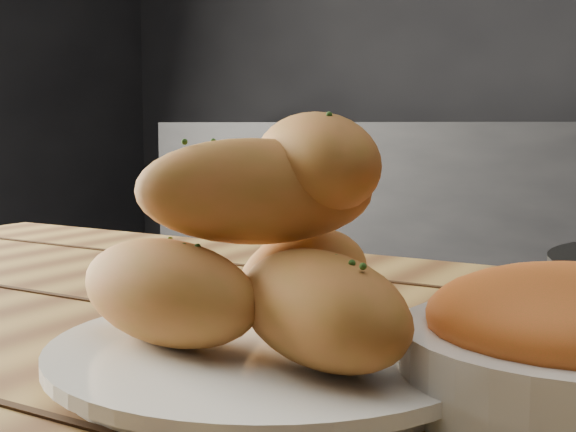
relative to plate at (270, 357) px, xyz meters
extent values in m
cube|color=olive|center=(-0.01, -0.02, -0.03)|extent=(1.37, 0.87, 0.04)
cylinder|color=white|center=(0.00, 0.00, 0.00)|extent=(0.23, 0.23, 0.01)
cylinder|color=white|center=(0.00, 0.00, 0.00)|extent=(0.26, 0.26, 0.01)
ellipsoid|color=#A85C2E|center=(-0.05, -0.03, 0.04)|extent=(0.15, 0.09, 0.06)
ellipsoid|color=#A85C2E|center=(0.05, -0.02, 0.04)|extent=(0.15, 0.12, 0.06)
ellipsoid|color=#A85C2E|center=(0.00, 0.05, 0.04)|extent=(0.07, 0.14, 0.06)
ellipsoid|color=#A85C2E|center=(-0.01, 0.00, 0.10)|extent=(0.15, 0.12, 0.06)
ellipsoid|color=#A85C2E|center=(0.01, 0.03, 0.11)|extent=(0.14, 0.13, 0.06)
camera|label=1|loc=(0.25, -0.38, 0.13)|focal=50.00mm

